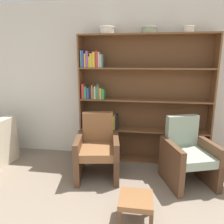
{
  "coord_description": "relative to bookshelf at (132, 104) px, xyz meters",
  "views": [
    {
      "loc": [
        -0.14,
        -0.99,
        1.76
      ],
      "look_at": [
        -0.65,
        2.36,
        0.95
      ],
      "focal_mm": 35.0,
      "sensor_mm": 36.0,
      "label": 1
    }
  ],
  "objects": [
    {
      "name": "bookshelf",
      "position": [
        0.0,
        0.0,
        0.0
      ],
      "size": [
        2.22,
        0.3,
        2.17
      ],
      "color": "brown",
      "rests_on": "ground"
    },
    {
      "name": "bowl_slate",
      "position": [
        0.85,
        -0.02,
        1.2
      ],
      "size": [
        0.17,
        0.17,
        0.1
      ],
      "color": "silver",
      "rests_on": "bookshelf"
    },
    {
      "name": "footstool",
      "position": [
        0.16,
        -1.63,
        -0.77
      ],
      "size": [
        0.37,
        0.37,
        0.31
      ],
      "color": "brown",
      "rests_on": "ground"
    },
    {
      "name": "armchair_cushioned",
      "position": [
        0.86,
        -0.66,
        -0.61
      ],
      "size": [
        0.83,
        0.85,
        0.95
      ],
      "rotation": [
        0.0,
        0.0,
        3.47
      ],
      "color": "brown",
      "rests_on": "ground"
    },
    {
      "name": "bowl_brass",
      "position": [
        -0.43,
        -0.02,
        1.21
      ],
      "size": [
        0.25,
        0.25,
        0.12
      ],
      "color": "silver",
      "rests_on": "bookshelf"
    },
    {
      "name": "bowl_sage",
      "position": [
        0.24,
        -0.02,
        1.2
      ],
      "size": [
        0.24,
        0.24,
        0.11
      ],
      "color": "gray",
      "rests_on": "bookshelf"
    },
    {
      "name": "armchair_leather",
      "position": [
        -0.47,
        -0.66,
        -0.61
      ],
      "size": [
        0.74,
        0.78,
        0.95
      ],
      "rotation": [
        0.0,
        0.0,
        3.31
      ],
      "color": "brown",
      "rests_on": "ground"
    },
    {
      "name": "wall_back",
      "position": [
        0.36,
        0.17,
        0.35
      ],
      "size": [
        12.0,
        0.06,
        2.75
      ],
      "color": "silver",
      "rests_on": "ground"
    }
  ]
}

